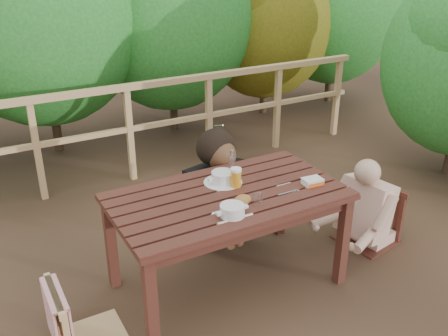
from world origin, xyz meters
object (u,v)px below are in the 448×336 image
soup_near (232,211)px  beer_glass (236,178)px  chair_far (202,181)px  butter_tub (312,182)px  soup_far (223,178)px  bread_roll (243,200)px  tumbler (257,200)px  table (227,241)px  chair_left (86,286)px  chair_right (372,194)px  diner_right (377,171)px  woman (200,150)px  bottle (232,165)px

soup_near → beer_glass: beer_glass is taller
chair_far → butter_tub: bearing=-81.2°
soup_far → bread_roll: 0.33m
tumbler → table: bearing=114.1°
chair_left → chair_right: 2.30m
soup_far → butter_tub: (0.52, -0.33, -0.02)m
diner_right → soup_far: size_ratio=4.58×
chair_far → tumbler: bearing=-109.4°
chair_left → chair_right: (2.30, 0.03, 0.01)m
chair_left → tumbler: size_ratio=10.14×
soup_near → woman: bearing=73.7°
bread_roll → bottle: (0.12, 0.35, 0.08)m
bread_roll → woman: bearing=80.0°
beer_glass → table: bearing=-147.1°
bottle → woman: bearing=85.5°
table → butter_tub: bearing=-16.0°
beer_glass → tumbler: bearing=-91.0°
chair_far → soup_near: chair_far is taller
soup_near → butter_tub: bearing=8.4°
woman → soup_far: size_ratio=5.32×
bottle → chair_right: bearing=-12.3°
bread_roll → chair_far: bearing=79.8°
beer_glass → tumbler: beer_glass is taller
beer_glass → bottle: (0.04, 0.12, 0.04)m
woman → bottle: woman is taller
soup_far → bottle: (0.08, 0.02, 0.07)m
chair_right → woman: 1.42m
beer_glass → bottle: 0.13m
chair_left → beer_glass: (1.11, 0.16, 0.37)m
beer_glass → diner_right: bearing=-6.1°
soup_far → beer_glass: size_ratio=1.84×
chair_left → woman: size_ratio=0.58×
soup_near → tumbler: soup_near is taller
bottle → chair_left: bearing=-166.1°
soup_near → bread_roll: soup_near is taller
chair_far → tumbler: (-0.09, -0.98, 0.30)m
bottle → butter_tub: size_ratio=1.69×
diner_right → beer_glass: size_ratio=8.41×
table → chair_far: chair_far is taller
woman → chair_far: bearing=75.9°
soup_near → bottle: bottle is taller
chair_right → soup_far: bearing=-110.5°
diner_right → bread_roll: size_ratio=10.69×
chair_far → beer_glass: (-0.09, -0.70, 0.34)m
chair_right → diner_right: bearing=80.1°
woman → beer_glass: (-0.09, -0.72, 0.07)m
bread_roll → butter_tub: size_ratio=0.85×
table → soup_near: size_ratio=5.98×
butter_tub → chair_right: bearing=13.2°
bottle → butter_tub: bearing=-38.8°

